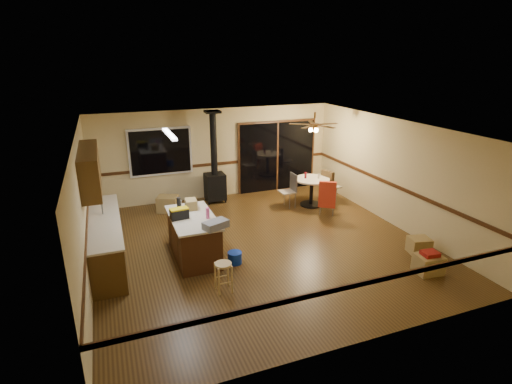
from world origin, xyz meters
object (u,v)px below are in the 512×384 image
bar_stool (224,277)px  dining_table (312,187)px  kitchen_island (194,237)px  box_corner_a (428,264)px  chair_left (291,187)px  toolbox_grey (216,225)px  box_corner_b (419,245)px  box_under_window (168,204)px  chair_near (327,194)px  toolbox_black (179,214)px  chair_right (328,183)px  blue_bucket (235,258)px  wood_stove (215,177)px

bar_stool → dining_table: size_ratio=0.57×
kitchen_island → box_corner_a: (4.09, -2.28, -0.27)m
chair_left → toolbox_grey: bearing=-137.3°
toolbox_grey → chair_left: size_ratio=0.92×
dining_table → kitchen_island: bearing=-154.2°
box_corner_a → box_corner_b: 0.83m
dining_table → box_under_window: (-3.83, 0.97, -0.32)m
toolbox_grey → bar_stool: size_ratio=0.86×
box_corner_a → chair_near: bearing=96.4°
toolbox_black → chair_right: bearing=22.0°
toolbox_black → chair_right: toolbox_black is taller
chair_near → box_corner_a: chair_near is taller
blue_bucket → box_corner_b: (3.81, -0.98, 0.05)m
bar_stool → box_corner_b: bearing=-1.4°
chair_right → box_corner_b: size_ratio=1.65×
wood_stove → blue_bucket: size_ratio=8.67×
kitchen_island → toolbox_grey: 0.93m
bar_stool → chair_left: size_ratio=1.07×
wood_stove → box_under_window: size_ratio=4.75×
wood_stove → box_corner_a: bearing=-62.4°
wood_stove → box_corner_a: size_ratio=5.18×
toolbox_black → chair_right: (4.52, 1.83, -0.40)m
kitchen_island → box_under_window: size_ratio=3.16×
box_under_window → dining_table: bearing=-14.2°
toolbox_grey → box_corner_a: toolbox_grey is taller
blue_bucket → box_under_window: (-0.80, 3.36, 0.09)m
wood_stove → box_under_window: bearing=-169.1°
blue_bucket → chair_right: bearing=34.0°
toolbox_grey → toolbox_black: bearing=128.1°
blue_bucket → chair_near: chair_near is taller
box_corner_b → wood_stove: bearing=124.9°
toolbox_black → box_corner_b: toolbox_black is taller
chair_right → bar_stool: bearing=-141.0°
toolbox_black → chair_near: size_ratio=0.51×
kitchen_island → chair_right: (4.25, 1.81, 0.14)m
blue_bucket → dining_table: bearing=38.2°
bar_stool → chair_left: chair_left is taller
kitchen_island → chair_left: (3.14, 1.91, 0.14)m
wood_stove → toolbox_black: size_ratio=7.07×
chair_right → box_under_window: bearing=167.5°
kitchen_island → toolbox_grey: (0.29, -0.72, 0.52)m
blue_bucket → box_under_window: box_under_window is taller
kitchen_island → dining_table: 4.15m
bar_stool → blue_bucket: (0.49, 0.88, -0.15)m
chair_right → kitchen_island: bearing=-156.9°
blue_bucket → kitchen_island: bearing=140.3°
bar_stool → chair_right: size_ratio=0.78×
toolbox_grey → chair_near: size_ratio=0.67×
bar_stool → chair_near: (3.52, 2.41, 0.32)m
kitchen_island → box_corner_a: kitchen_island is taller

